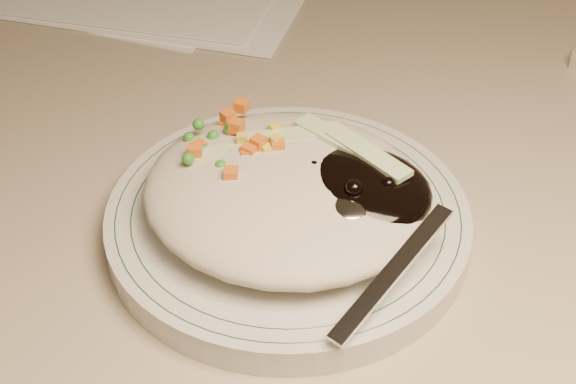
% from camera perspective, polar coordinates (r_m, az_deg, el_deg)
% --- Properties ---
extents(desk, '(1.40, 0.70, 0.74)m').
position_cam_1_polar(desk, '(0.80, 11.72, -7.92)').
color(desk, tan).
rests_on(desk, ground).
extents(plate, '(0.25, 0.25, 0.02)m').
position_cam_1_polar(plate, '(0.55, 0.00, -2.06)').
color(plate, beige).
rests_on(plate, desk).
extents(plate_rim, '(0.24, 0.24, 0.00)m').
position_cam_1_polar(plate_rim, '(0.55, 0.00, -1.28)').
color(plate_rim, '#144723').
rests_on(plate_rim, plate).
extents(meal, '(0.21, 0.19, 0.05)m').
position_cam_1_polar(meal, '(0.53, 0.40, 0.30)').
color(meal, '#B5AB93').
rests_on(meal, plate).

